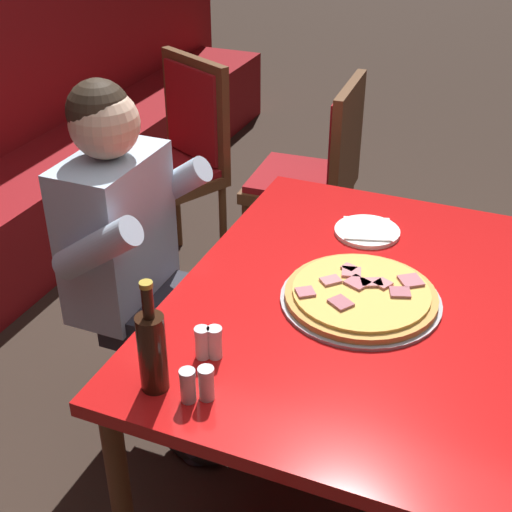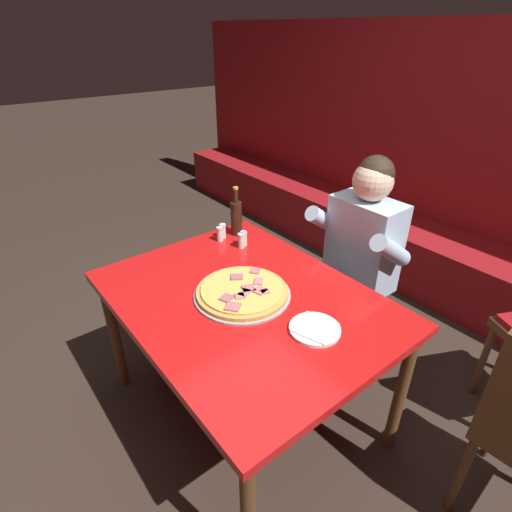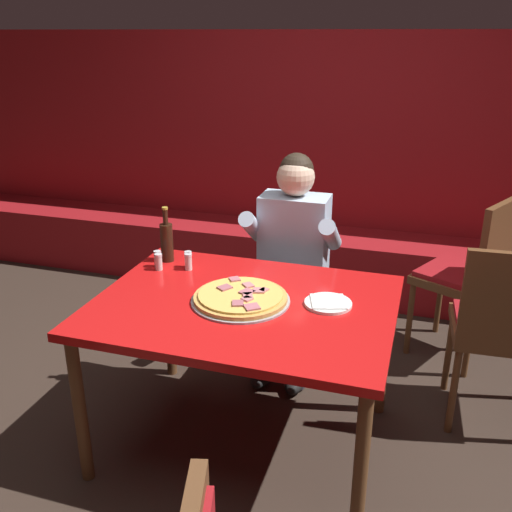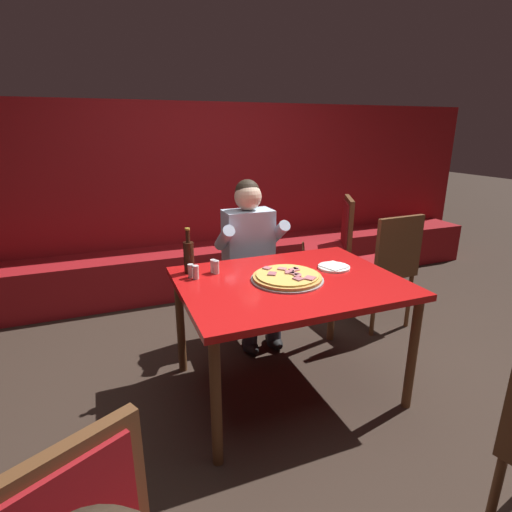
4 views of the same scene
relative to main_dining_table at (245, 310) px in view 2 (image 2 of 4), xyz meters
name	(u,v)px [view 2 (image 2 of 4)]	position (x,y,z in m)	size (l,w,h in m)	color
ground_plane	(246,410)	(0.00, 0.00, -0.69)	(24.00, 24.00, 0.00)	#33261E
booth_wall_panel	(483,167)	(0.00, 2.18, 0.26)	(6.80, 0.16, 1.90)	maroon
booth_bench	(437,265)	(0.00, 1.86, -0.46)	(6.46, 0.48, 0.46)	maroon
main_dining_table	(245,310)	(0.00, 0.00, 0.00)	(1.33, 1.01, 0.76)	brown
pizza	(243,292)	(-0.02, 0.00, 0.09)	(0.44, 0.44, 0.05)	#9E9EA3
plate_white_paper	(315,329)	(0.36, 0.08, 0.08)	(0.21, 0.21, 0.02)	white
beer_bottle	(236,217)	(-0.54, 0.35, 0.19)	(0.07, 0.07, 0.29)	black
shaker_oregano	(223,232)	(-0.55, 0.26, 0.11)	(0.04, 0.04, 0.09)	silver
shaker_red_pepper_flakes	(244,239)	(-0.40, 0.30, 0.11)	(0.04, 0.04, 0.09)	silver
shaker_black_pepper	(220,235)	(-0.53, 0.22, 0.11)	(0.04, 0.04, 0.09)	silver
shaker_parmesan	(241,241)	(-0.39, 0.27, 0.11)	(0.04, 0.04, 0.09)	silver
diner_seated_blue_shirt	(352,260)	(0.03, 0.72, 0.02)	(0.53, 0.53, 1.27)	black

